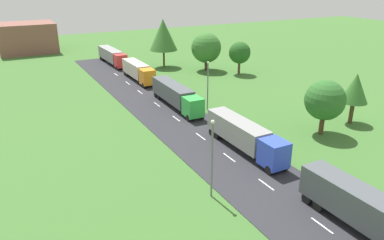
% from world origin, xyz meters
% --- Properties ---
extents(road, '(10.00, 140.00, 0.06)m').
position_xyz_m(road, '(0.00, 24.50, 0.03)').
color(road, '#2B2B30').
rests_on(road, ground).
extents(lane_marking_centre, '(0.16, 117.46, 0.01)m').
position_xyz_m(lane_marking_centre, '(0.00, 19.11, 0.07)').
color(lane_marking_centre, white).
rests_on(lane_marking_centre, road).
extents(truck_lead, '(2.70, 14.22, 3.51)m').
position_xyz_m(truck_lead, '(2.36, 16.30, 2.10)').
color(truck_lead, white).
rests_on(truck_lead, road).
extents(truck_second, '(2.54, 13.13, 3.40)m').
position_xyz_m(truck_second, '(2.55, 34.02, 2.05)').
color(truck_second, blue).
rests_on(truck_second, road).
extents(truck_third, '(2.74, 14.29, 3.44)m').
position_xyz_m(truck_third, '(2.26, 52.06, 2.06)').
color(truck_third, green).
rests_on(truck_third, road).
extents(truck_fourth, '(2.53, 12.08, 3.44)m').
position_xyz_m(truck_fourth, '(2.53, 69.79, 2.06)').
color(truck_fourth, orange).
rests_on(truck_fourth, road).
extents(truck_fifth, '(2.81, 14.16, 3.40)m').
position_xyz_m(truck_fifth, '(2.28, 86.55, 2.05)').
color(truck_fifth, red).
rests_on(truck_fifth, road).
extents(lamppost_second, '(0.36, 0.36, 7.76)m').
position_xyz_m(lamppost_second, '(-5.85, 27.49, 4.35)').
color(lamppost_second, slate).
rests_on(lamppost_second, ground).
extents(lamppost_third, '(0.36, 0.36, 7.64)m').
position_xyz_m(lamppost_third, '(6.02, 48.64, 4.29)').
color(lamppost_third, slate).
rests_on(lamppost_third, ground).
extents(tree_oak, '(6.46, 6.46, 8.19)m').
position_xyz_m(tree_oak, '(18.73, 71.18, 4.95)').
color(tree_oak, '#513823').
rests_on(tree_oak, ground).
extents(tree_birch, '(5.19, 5.19, 7.26)m').
position_xyz_m(tree_birch, '(14.55, 33.53, 4.64)').
color(tree_birch, '#513823').
rests_on(tree_birch, ground).
extents(tree_maple, '(4.51, 4.51, 6.81)m').
position_xyz_m(tree_maple, '(23.20, 64.98, 4.53)').
color(tree_maple, '#513823').
rests_on(tree_maple, ground).
extents(tree_elm, '(3.69, 3.69, 7.18)m').
position_xyz_m(tree_elm, '(21.12, 34.39, 5.09)').
color(tree_elm, '#513823').
rests_on(tree_elm, ground).
extents(tree_ash, '(6.20, 6.20, 10.72)m').
position_xyz_m(tree_ash, '(11.78, 78.22, 7.29)').
color(tree_ash, '#513823').
rests_on(tree_ash, ground).
extents(distant_building, '(14.37, 11.86, 7.76)m').
position_xyz_m(distant_building, '(-13.51, 111.92, 3.88)').
color(distant_building, brown).
rests_on(distant_building, ground).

